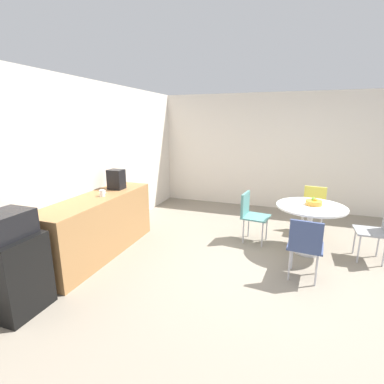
# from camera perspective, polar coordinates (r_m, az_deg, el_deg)

# --- Properties ---
(ground_plane) EXTENTS (6.00, 6.00, 0.00)m
(ground_plane) POSITION_cam_1_polar(r_m,az_deg,el_deg) (4.21, 17.41, -14.62)
(ground_plane) COLOR gray
(wall_back) EXTENTS (6.00, 0.10, 2.60)m
(wall_back) POSITION_cam_1_polar(r_m,az_deg,el_deg) (4.83, -19.60, 5.19)
(wall_back) COLOR silver
(wall_back) RESTS_ON ground_plane
(wall_side_right) EXTENTS (0.10, 6.00, 2.60)m
(wall_side_right) POSITION_cam_1_polar(r_m,az_deg,el_deg) (6.76, 19.23, 7.54)
(wall_side_right) COLOR silver
(wall_side_right) RESTS_ON ground_plane
(counter_block) EXTENTS (2.13, 0.60, 0.90)m
(counter_block) POSITION_cam_1_polar(r_m,az_deg,el_deg) (4.51, -18.43, -6.48)
(counter_block) COLOR #9E7042
(counter_block) RESTS_ON ground_plane
(mini_fridge) EXTENTS (0.54, 0.54, 0.84)m
(mini_fridge) POSITION_cam_1_polar(r_m,az_deg,el_deg) (3.61, -32.43, -13.82)
(mini_fridge) COLOR black
(mini_fridge) RESTS_ON ground_plane
(microwave) EXTENTS (0.48, 0.38, 0.26)m
(microwave) POSITION_cam_1_polar(r_m,az_deg,el_deg) (3.41, -33.64, -5.54)
(microwave) COLOR black
(microwave) RESTS_ON mini_fridge
(round_table) EXTENTS (1.01, 1.01, 0.74)m
(round_table) POSITION_cam_1_polar(r_m,az_deg,el_deg) (4.66, 22.73, -4.40)
(round_table) COLOR silver
(round_table) RESTS_ON ground_plane
(chair_teal) EXTENTS (0.47, 0.47, 0.83)m
(chair_teal) POSITION_cam_1_polar(r_m,az_deg,el_deg) (4.82, 11.66, -3.82)
(chair_teal) COLOR silver
(chair_teal) RESTS_ON ground_plane
(chair_navy) EXTENTS (0.46, 0.46, 0.83)m
(chair_navy) POSITION_cam_1_polar(r_m,az_deg,el_deg) (3.81, 21.87, -9.45)
(chair_navy) COLOR silver
(chair_navy) RESTS_ON ground_plane
(chair_gray) EXTENTS (0.42, 0.42, 0.83)m
(chair_gray) POSITION_cam_1_polar(r_m,az_deg,el_deg) (4.84, 33.67, -5.89)
(chair_gray) COLOR silver
(chair_gray) RESTS_ON ground_plane
(chair_yellow) EXTENTS (0.47, 0.47, 0.83)m
(chair_yellow) POSITION_cam_1_polar(r_m,az_deg,el_deg) (5.56, 23.36, -2.28)
(chair_yellow) COLOR silver
(chair_yellow) RESTS_ON ground_plane
(fruit_bowl) EXTENTS (0.24, 0.24, 0.11)m
(fruit_bowl) POSITION_cam_1_polar(r_m,az_deg,el_deg) (4.67, 23.37, -1.90)
(fruit_bowl) COLOR gold
(fruit_bowl) RESTS_ON round_table
(mug_white) EXTENTS (0.13, 0.08, 0.09)m
(mug_white) POSITION_cam_1_polar(r_m,az_deg,el_deg) (4.38, -17.70, -0.20)
(mug_white) COLOR white
(mug_white) RESTS_ON counter_block
(coffee_maker) EXTENTS (0.20, 0.24, 0.32)m
(coffee_maker) POSITION_cam_1_polar(r_m,az_deg,el_deg) (4.77, -15.06, 2.49)
(coffee_maker) COLOR black
(coffee_maker) RESTS_ON counter_block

